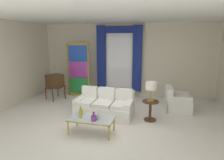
# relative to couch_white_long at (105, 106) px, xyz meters

# --- Properties ---
(ground_plane) EXTENTS (16.00, 16.00, 0.00)m
(ground_plane) POSITION_rel_couch_white_long_xyz_m (0.15, -0.45, -0.30)
(ground_plane) COLOR white
(wall_rear) EXTENTS (8.00, 0.12, 3.00)m
(wall_rear) POSITION_rel_couch_white_long_xyz_m (0.15, 2.61, 1.20)
(wall_rear) COLOR beige
(wall_rear) RESTS_ON ground
(wall_left) EXTENTS (0.12, 7.00, 3.00)m
(wall_left) POSITION_rel_couch_white_long_xyz_m (-3.51, 0.15, 1.20)
(wall_left) COLOR beige
(wall_left) RESTS_ON ground
(ceiling_slab) EXTENTS (8.00, 7.60, 0.04)m
(ceiling_slab) POSITION_rel_couch_white_long_xyz_m (0.15, 0.35, 2.72)
(ceiling_slab) COLOR white
(curtained_window) EXTENTS (2.00, 0.17, 2.70)m
(curtained_window) POSITION_rel_couch_white_long_xyz_m (-0.10, 2.45, 1.44)
(curtained_window) COLOR white
(curtained_window) RESTS_ON ground
(couch_white_long) EXTENTS (1.78, 0.97, 0.86)m
(couch_white_long) POSITION_rel_couch_white_long_xyz_m (0.00, 0.00, 0.00)
(couch_white_long) COLOR white
(couch_white_long) RESTS_ON ground
(coffee_table) EXTENTS (1.14, 0.60, 0.41)m
(coffee_table) POSITION_rel_couch_white_long_xyz_m (0.00, -1.25, 0.07)
(coffee_table) COLOR silver
(coffee_table) RESTS_ON ground
(bottle_blue_decanter) EXTENTS (0.13, 0.13, 0.24)m
(bottle_blue_decanter) POSITION_rel_couch_white_long_xyz_m (0.12, -1.41, 0.19)
(bottle_blue_decanter) COLOR #753384
(bottle_blue_decanter) RESTS_ON coffee_table
(bottle_crystal_tall) EXTENTS (0.10, 0.10, 0.21)m
(bottle_crystal_tall) POSITION_rel_couch_white_long_xyz_m (-0.36, -1.07, 0.18)
(bottle_crystal_tall) COLOR gold
(bottle_crystal_tall) RESTS_ON coffee_table
(bottle_amber_squat) EXTENTS (0.12, 0.12, 0.21)m
(bottle_amber_squat) POSITION_rel_couch_white_long_xyz_m (0.19, -1.28, 0.18)
(bottle_amber_squat) COLOR silver
(bottle_amber_squat) RESTS_ON coffee_table
(bottle_ruby_flask) EXTENTS (0.07, 0.07, 0.31)m
(bottle_ruby_flask) POSITION_rel_couch_white_long_xyz_m (-0.27, -1.31, 0.23)
(bottle_ruby_flask) COLOR gold
(bottle_ruby_flask) RESTS_ON coffee_table
(vintage_tv) EXTENTS (0.71, 0.75, 1.35)m
(vintage_tv) POSITION_rel_couch_white_long_xyz_m (-2.38, 1.13, 0.42)
(vintage_tv) COLOR #472D19
(vintage_tv) RESTS_ON ground
(armchair_white) EXTENTS (0.86, 0.86, 0.80)m
(armchair_white) POSITION_rel_couch_white_long_xyz_m (2.20, 1.00, -0.02)
(armchair_white) COLOR white
(armchair_white) RESTS_ON ground
(stained_glass_divider) EXTENTS (0.95, 0.05, 2.20)m
(stained_glass_divider) POSITION_rel_couch_white_long_xyz_m (-1.68, 1.82, 0.75)
(stained_glass_divider) COLOR gold
(stained_glass_divider) RESTS_ON ground
(peacock_figurine) EXTENTS (0.44, 0.60, 0.50)m
(peacock_figurine) POSITION_rel_couch_white_long_xyz_m (-1.19, 1.47, -0.08)
(peacock_figurine) COLOR beige
(peacock_figurine) RESTS_ON ground
(round_side_table) EXTENTS (0.48, 0.48, 0.59)m
(round_side_table) POSITION_rel_couch_white_long_xyz_m (1.40, -0.05, 0.05)
(round_side_table) COLOR #472D19
(round_side_table) RESTS_ON ground
(table_lamp_brass) EXTENTS (0.32, 0.32, 0.57)m
(table_lamp_brass) POSITION_rel_couch_white_long_xyz_m (1.40, -0.05, 0.72)
(table_lamp_brass) COLOR #B29338
(table_lamp_brass) RESTS_ON round_side_table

